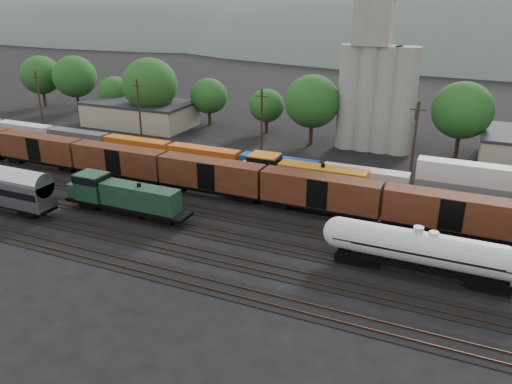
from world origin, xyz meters
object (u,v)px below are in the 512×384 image
at_px(tank_car_a, 416,248).
at_px(grain_silo, 376,86).
at_px(orange_locomotive, 298,176).
at_px(green_locomotive, 120,195).

relative_size(tank_car_a, grain_silo, 0.64).
bearing_deg(orange_locomotive, grain_silo, 79.77).
xyz_separation_m(green_locomotive, tank_car_a, (35.66, -0.00, 0.27)).
distance_m(tank_car_a, orange_locomotive, 23.00).
bearing_deg(grain_silo, green_locomotive, -119.19).
bearing_deg(orange_locomotive, tank_car_a, -40.70).
distance_m(green_locomotive, grain_silo, 47.75).
height_order(orange_locomotive, grain_silo, grain_silo).
bearing_deg(grain_silo, orange_locomotive, -100.23).
bearing_deg(grain_silo, tank_car_a, -72.72).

